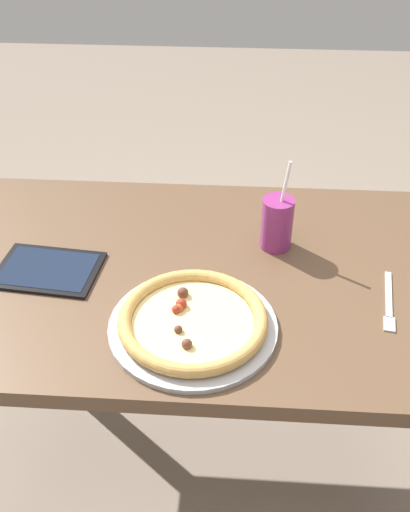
% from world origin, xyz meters
% --- Properties ---
extents(ground_plane, '(8.00, 8.00, 0.00)m').
position_xyz_m(ground_plane, '(0.00, 0.00, 0.00)').
color(ground_plane, gray).
extents(dining_table, '(1.29, 0.79, 0.75)m').
position_xyz_m(dining_table, '(0.00, 0.00, 0.63)').
color(dining_table, brown).
rests_on(dining_table, ground).
extents(pizza_near, '(0.36, 0.36, 0.04)m').
position_xyz_m(pizza_near, '(-0.01, -0.20, 0.77)').
color(pizza_near, '#B7B7BC').
rests_on(pizza_near, dining_table).
extents(drink_cup_colored, '(0.08, 0.08, 0.24)m').
position_xyz_m(drink_cup_colored, '(0.17, 0.11, 0.82)').
color(drink_cup_colored, '#8C2D72').
rests_on(drink_cup_colored, dining_table).
extents(fork, '(0.05, 0.20, 0.00)m').
position_xyz_m(fork, '(0.41, -0.10, 0.75)').
color(fork, silver).
rests_on(fork, dining_table).
extents(tablet, '(0.26, 0.19, 0.01)m').
position_xyz_m(tablet, '(-0.37, -0.03, 0.75)').
color(tablet, black).
rests_on(tablet, dining_table).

